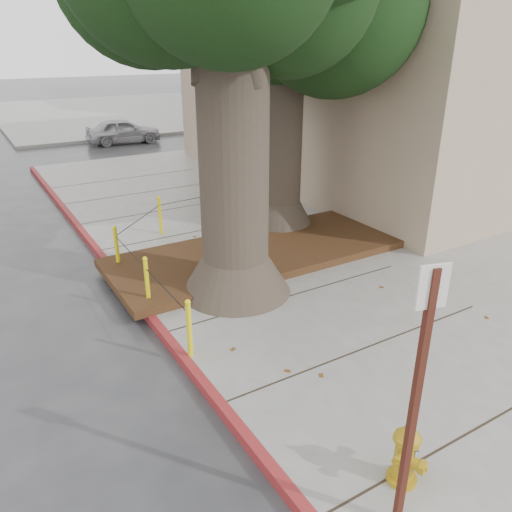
{
  "coord_description": "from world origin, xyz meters",
  "views": [
    {
      "loc": [
        -4.29,
        -4.67,
        4.47
      ],
      "look_at": [
        -0.26,
        2.03,
        1.1
      ],
      "focal_mm": 35.0,
      "sensor_mm": 36.0,
      "label": 1
    }
  ],
  "objects": [
    {
      "name": "car_silver",
      "position": [
        2.66,
        19.08,
        0.58
      ],
      "size": [
        3.54,
        1.7,
        1.17
      ],
      "primitive_type": "imported",
      "rotation": [
        0.0,
        0.0,
        1.47
      ],
      "color": "#A5A5AA",
      "rests_on": "ground"
    },
    {
      "name": "building_side_grey",
      "position": [
        22.0,
        32.0,
        6.0
      ],
      "size": [
        12.0,
        14.0,
        12.0
      ],
      "primitive_type": "cube",
      "color": "slate",
      "rests_on": "ground"
    },
    {
      "name": "building_corner",
      "position": [
        10.0,
        8.5,
        5.0
      ],
      "size": [
        12.0,
        13.0,
        10.0
      ],
      "primitive_type": "cube",
      "color": "tan",
      "rests_on": "ground"
    },
    {
      "name": "bollard_ring",
      "position": [
        -0.87,
        4.38,
        0.66
      ],
      "size": [
        3.79,
        5.39,
        0.95
      ],
      "color": "yellow",
      "rests_on": "sidewalk_main"
    },
    {
      "name": "fire_hydrant",
      "position": [
        -0.91,
        -2.09,
        0.53
      ],
      "size": [
        0.42,
        0.42,
        0.78
      ],
      "rotation": [
        0.0,
        0.0,
        0.37
      ],
      "color": "#B38B12",
      "rests_on": "sidewalk_main"
    },
    {
      "name": "ground",
      "position": [
        0.0,
        0.0,
        0.0
      ],
      "size": [
        140.0,
        140.0,
        0.0
      ],
      "primitive_type": "plane",
      "color": "#28282B",
      "rests_on": "ground"
    },
    {
      "name": "sidewalk_far",
      "position": [
        6.0,
        30.0,
        0.07
      ],
      "size": [
        16.0,
        20.0,
        0.15
      ],
      "primitive_type": "cube",
      "color": "slate",
      "rests_on": "ground"
    },
    {
      "name": "sidewalk_main",
      "position": [
        6.0,
        2.5,
        0.07
      ],
      "size": [
        16.0,
        26.0,
        0.15
      ],
      "primitive_type": "cube",
      "color": "slate",
      "rests_on": "ground"
    },
    {
      "name": "signpost",
      "position": [
        -1.33,
        -2.42,
        1.71
      ],
      "size": [
        0.27,
        0.09,
        2.76
      ],
      "rotation": [
        0.0,
        0.0,
        -0.26
      ],
      "color": "#471911",
      "rests_on": "sidewalk_main"
    },
    {
      "name": "planter_bed",
      "position": [
        0.9,
        3.9,
        0.23
      ],
      "size": [
        6.4,
        2.6,
        0.16
      ],
      "primitive_type": "cube",
      "color": "black",
      "rests_on": "sidewalk_main"
    },
    {
      "name": "tree_far",
      "position": [
        2.64,
        5.32,
        5.02
      ],
      "size": [
        4.5,
        3.8,
        7.17
      ],
      "color": "#4C3F33",
      "rests_on": "sidewalk_main"
    },
    {
      "name": "building_side_white",
      "position": [
        16.0,
        26.0,
        4.5
      ],
      "size": [
        10.0,
        10.0,
        9.0
      ],
      "primitive_type": "cube",
      "color": "silver",
      "rests_on": "ground"
    },
    {
      "name": "curb_red",
      "position": [
        -2.0,
        2.5,
        0.07
      ],
      "size": [
        0.14,
        26.0,
        0.16
      ],
      "primitive_type": "cube",
      "color": "maroon",
      "rests_on": "ground"
    },
    {
      "name": "car_red",
      "position": [
        9.75,
        19.47,
        0.61
      ],
      "size": [
        3.74,
        1.43,
        1.22
      ],
      "primitive_type": "imported",
      "rotation": [
        0.0,
        0.0,
        1.53
      ],
      "color": "maroon",
      "rests_on": "ground"
    }
  ]
}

